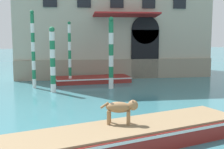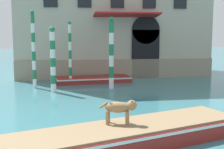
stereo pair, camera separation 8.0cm
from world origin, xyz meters
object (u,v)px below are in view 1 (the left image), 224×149
(mooring_pole_1, at_px, (111,53))
(mooring_pole_2, at_px, (70,53))
(boat_foreground, at_px, (116,137))
(dog_on_deck, at_px, (121,108))
(mooring_pole_0, at_px, (53,59))
(boat_moored_near_palazzo, at_px, (93,79))
(mooring_pole_3, at_px, (33,49))

(mooring_pole_1, xyz_separation_m, mooring_pole_2, (-2.32, 1.91, -0.12))
(boat_foreground, bearing_deg, mooring_pole_2, 76.74)
(dog_on_deck, xyz_separation_m, mooring_pole_2, (-1.26, 10.85, 0.89))
(mooring_pole_0, bearing_deg, mooring_pole_2, 69.29)
(dog_on_deck, relative_size, mooring_pole_1, 0.26)
(dog_on_deck, height_order, mooring_pole_2, mooring_pole_2)
(dog_on_deck, xyz_separation_m, mooring_pole_0, (-2.22, 8.29, 0.72))
(boat_moored_near_palazzo, height_order, mooring_pole_2, mooring_pole_2)
(mooring_pole_1, distance_m, mooring_pole_3, 4.51)
(mooring_pole_3, bearing_deg, boat_moored_near_palazzo, 23.53)
(mooring_pole_2, bearing_deg, dog_on_deck, -83.39)
(boat_foreground, height_order, mooring_pole_0, mooring_pole_0)
(boat_moored_near_palazzo, distance_m, mooring_pole_1, 3.18)
(dog_on_deck, bearing_deg, boat_foreground, -108.81)
(boat_moored_near_palazzo, distance_m, mooring_pole_3, 4.42)
(dog_on_deck, height_order, mooring_pole_1, mooring_pole_1)
(mooring_pole_0, bearing_deg, mooring_pole_1, 11.02)
(boat_moored_near_palazzo, xyz_separation_m, mooring_pole_1, (0.84, -2.42, 1.89))
(mooring_pole_1, bearing_deg, mooring_pole_3, 168.96)
(mooring_pole_0, xyz_separation_m, mooring_pole_1, (3.28, 0.64, 0.29))
(boat_foreground, distance_m, mooring_pole_1, 9.50)
(boat_moored_near_palazzo, bearing_deg, mooring_pole_2, -166.39)
(mooring_pole_0, relative_size, mooring_pole_1, 0.86)
(boat_moored_near_palazzo, distance_m, mooring_pole_2, 2.36)
(mooring_pole_0, xyz_separation_m, mooring_pole_2, (0.96, 2.55, 0.17))
(boat_foreground, height_order, mooring_pole_2, mooring_pole_2)
(boat_foreground, relative_size, mooring_pole_1, 2.06)
(dog_on_deck, height_order, boat_moored_near_palazzo, dog_on_deck)
(mooring_pole_3, bearing_deg, mooring_pole_0, -52.75)
(mooring_pole_0, height_order, mooring_pole_2, mooring_pole_2)
(mooring_pole_0, distance_m, mooring_pole_2, 2.73)
(dog_on_deck, bearing_deg, mooring_pole_2, 111.61)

